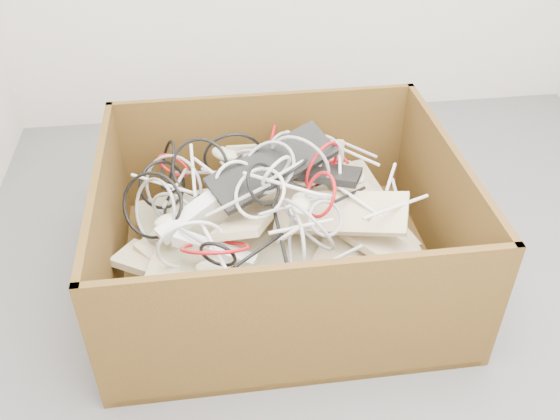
{
  "coord_description": "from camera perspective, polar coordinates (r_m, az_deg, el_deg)",
  "views": [
    {
      "loc": [
        -0.52,
        -1.47,
        1.62
      ],
      "look_at": [
        -0.3,
        0.23,
        0.3
      ],
      "focal_mm": 38.87,
      "sensor_mm": 36.0,
      "label": 1
    }
  ],
  "objects": [
    {
      "name": "ground",
      "position": [
        2.24,
        8.42,
        -9.01
      ],
      "size": [
        3.0,
        3.0,
        0.0
      ],
      "primitive_type": "plane",
      "color": "#5A5A5C",
      "rests_on": "ground"
    },
    {
      "name": "cardboard_box",
      "position": [
        2.25,
        -0.38,
        -3.73
      ],
      "size": [
        1.23,
        1.03,
        0.53
      ],
      "color": "#3C250F",
      "rests_on": "ground"
    },
    {
      "name": "cable_tangle",
      "position": [
        2.12,
        -2.96,
        2.21
      ],
      "size": [
        1.1,
        0.9,
        0.44
      ],
      "color": "#AC0C12",
      "rests_on": "keyboard_pile"
    },
    {
      "name": "keyboard_pile",
      "position": [
        2.16,
        1.2,
        -0.44
      ],
      "size": [
        1.15,
        0.83,
        0.42
      ],
      "color": "tan",
      "rests_on": "cardboard_box"
    },
    {
      "name": "vga_plug",
      "position": [
        2.09,
        10.77,
        -0.36
      ],
      "size": [
        0.06,
        0.06,
        0.03
      ],
      "primitive_type": "cube",
      "rotation": [
        0.09,
        0.14,
        -0.8
      ],
      "color": "#0D26C5",
      "rests_on": "keyboard_pile"
    },
    {
      "name": "power_strip_left",
      "position": [
        2.07,
        -7.84,
        -0.04
      ],
      "size": [
        0.29,
        0.21,
        0.13
      ],
      "primitive_type": "cube",
      "rotation": [
        0.14,
        -0.26,
        0.56
      ],
      "color": "white",
      "rests_on": "keyboard_pile"
    },
    {
      "name": "mice_scatter",
      "position": [
        2.06,
        -0.88,
        -0.44
      ],
      "size": [
        0.79,
        0.78,
        0.19
      ],
      "color": "beige",
      "rests_on": "keyboard_pile"
    },
    {
      "name": "power_strip_right",
      "position": [
        1.97,
        -6.17,
        -3.79
      ],
      "size": [
        0.28,
        0.16,
        0.09
      ],
      "primitive_type": "cube",
      "rotation": [
        -0.1,
        0.17,
        -0.43
      ],
      "color": "white",
      "rests_on": "keyboard_pile"
    }
  ]
}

